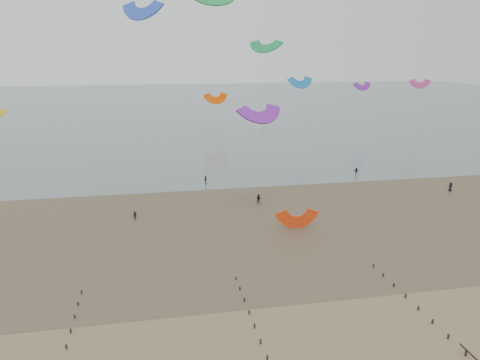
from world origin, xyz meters
name	(u,v)px	position (x,y,z in m)	size (l,w,h in m)	color
ground	(217,341)	(0.00, 0.00, 0.00)	(500.00, 500.00, 0.00)	brown
sea_and_shore	(163,220)	(-4.08, 34.40, 0.01)	(500.00, 665.00, 0.03)	#475654
kitesurfers	(270,186)	(17.43, 47.80, 0.87)	(163.72, 23.35, 1.87)	black
grounded_kite	(297,228)	(16.46, 27.05, 0.00)	(5.79, 3.03, 4.41)	#F13D0F
kites_airborne	(96,69)	(-18.44, 88.94, 22.13)	(262.94, 98.76, 44.05)	purple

